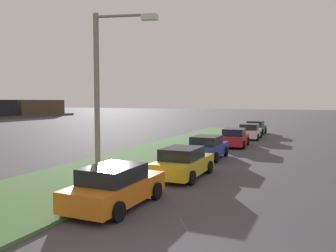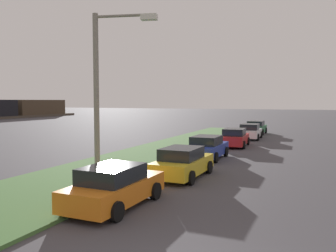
% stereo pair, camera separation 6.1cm
% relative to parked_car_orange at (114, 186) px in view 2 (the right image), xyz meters
% --- Properties ---
extents(grass_median, '(60.00, 6.00, 0.12)m').
position_rel_parked_car_orange_xyz_m(grass_median, '(5.30, 3.67, -0.66)').
color(grass_median, '#477238').
rests_on(grass_median, ground).
extents(parked_car_orange, '(4.34, 2.09, 1.47)m').
position_rel_parked_car_orange_xyz_m(parked_car_orange, '(0.00, 0.00, 0.00)').
color(parked_car_orange, orange).
rests_on(parked_car_orange, ground).
extents(parked_car_yellow, '(4.32, 2.06, 1.47)m').
position_rel_parked_car_orange_xyz_m(parked_car_yellow, '(5.37, -0.53, 0.00)').
color(parked_car_yellow, gold).
rests_on(parked_car_yellow, ground).
extents(parked_car_blue, '(4.31, 2.05, 1.47)m').
position_rel_parked_car_orange_xyz_m(parked_car_blue, '(11.18, -0.02, 0.00)').
color(parked_car_blue, '#23389E').
rests_on(parked_car_blue, ground).
extents(parked_car_red, '(4.39, 2.20, 1.47)m').
position_rel_parked_car_orange_xyz_m(parked_car_red, '(17.83, -0.36, 0.00)').
color(parked_car_red, red).
rests_on(parked_car_red, ground).
extents(parked_car_white, '(4.36, 2.13, 1.47)m').
position_rel_parked_car_orange_xyz_m(parked_car_white, '(24.07, -0.51, 0.00)').
color(parked_car_white, silver).
rests_on(parked_car_white, ground).
extents(parked_car_green, '(4.30, 2.03, 1.47)m').
position_rel_parked_car_orange_xyz_m(parked_car_green, '(29.51, -0.22, 0.00)').
color(parked_car_green, '#1E6B38').
rests_on(parked_car_green, ground).
extents(streetlight, '(0.94, 2.84, 7.50)m').
position_rel_parked_car_orange_xyz_m(streetlight, '(2.85, 2.24, 3.67)').
color(streetlight, gray).
rests_on(streetlight, ground).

